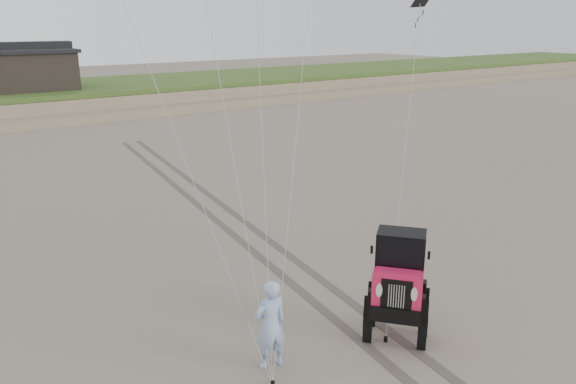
# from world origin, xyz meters

# --- Properties ---
(ground) EXTENTS (160.00, 160.00, 0.00)m
(ground) POSITION_xyz_m (0.00, 0.00, 0.00)
(ground) COLOR #6B6054
(ground) RESTS_ON ground
(dune_ridge) EXTENTS (160.00, 14.25, 1.73)m
(dune_ridge) POSITION_xyz_m (0.00, 37.50, 0.82)
(dune_ridge) COLOR #7A6B54
(dune_ridge) RESTS_ON ground
(cabin) EXTENTS (6.40, 5.40, 3.35)m
(cabin) POSITION_xyz_m (2.00, 37.00, 3.24)
(cabin) COLOR black
(cabin) RESTS_ON dune_ridge
(jeep) EXTENTS (5.32, 4.91, 1.89)m
(jeep) POSITION_xyz_m (1.20, -0.10, 0.95)
(jeep) COLOR #DC1C4E
(jeep) RESTS_ON ground
(man) EXTENTS (0.70, 0.49, 1.83)m
(man) POSITION_xyz_m (-1.53, 0.60, 0.92)
(man) COLOR #8498CC
(man) RESTS_ON ground
(stake_main) EXTENTS (0.08, 0.08, 0.12)m
(stake_main) POSITION_xyz_m (-1.87, 0.04, 0.06)
(stake_main) COLOR black
(stake_main) RESTS_ON ground
(stake_aux) EXTENTS (0.08, 0.08, 0.12)m
(stake_aux) POSITION_xyz_m (0.93, -0.09, 0.06)
(stake_aux) COLOR black
(stake_aux) RESTS_ON ground
(tire_tracks) EXTENTS (5.22, 29.74, 0.01)m
(tire_tracks) POSITION_xyz_m (2.00, 8.00, 0.00)
(tire_tracks) COLOR #4C443D
(tire_tracks) RESTS_ON ground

